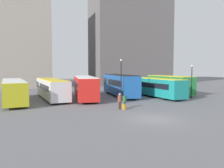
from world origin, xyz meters
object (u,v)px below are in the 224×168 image
at_px(bus_1, 51,88).
at_px(lamp_post_0, 121,77).
at_px(bus_0, 13,90).
at_px(lamp_post_1, 192,79).
at_px(bus_3, 120,84).
at_px(trash_bin, 124,99).
at_px(bus_4, 154,86).
at_px(bus_2, 85,87).
at_px(traveler, 120,100).
at_px(suitcase, 124,107).
at_px(bus_5, 169,84).

xyz_separation_m(bus_1, lamp_post_0, (8.34, -5.71, 1.72)).
relative_size(bus_0, lamp_post_1, 2.50).
bearing_deg(bus_3, bus_0, 100.27).
xyz_separation_m(bus_3, trash_bin, (-1.93, -6.52, -1.40)).
bearing_deg(lamp_post_1, bus_0, 168.52).
relative_size(bus_4, lamp_post_1, 2.54).
bearing_deg(bus_1, bus_2, -112.67).
relative_size(traveler, suitcase, 1.97).
xyz_separation_m(bus_1, traveler, (6.17, -10.72, -0.53)).
distance_m(bus_0, suitcase, 14.69).
relative_size(bus_5, traveler, 5.99).
height_order(lamp_post_1, trash_bin, lamp_post_1).
height_order(bus_2, trash_bin, bus_2).
distance_m(lamp_post_0, lamp_post_1, 10.52).
relative_size(bus_1, bus_4, 1.01).
distance_m(bus_0, lamp_post_1, 24.11).
bearing_deg(trash_bin, bus_3, 73.53).
distance_m(bus_2, suitcase, 10.09).
relative_size(traveler, trash_bin, 1.99).
bearing_deg(bus_0, bus_4, -98.90).
height_order(bus_4, traveler, bus_4).
relative_size(bus_2, bus_5, 1.15).
height_order(traveler, lamp_post_1, lamp_post_1).
bearing_deg(trash_bin, bus_5, 29.81).
height_order(bus_3, traveler, bus_3).
xyz_separation_m(traveler, lamp_post_0, (2.17, 5.01, 2.24)).
bearing_deg(bus_2, bus_5, -79.02).
distance_m(traveler, lamp_post_0, 5.91).
distance_m(bus_0, bus_5, 24.02).
relative_size(bus_4, bus_5, 1.20).
relative_size(bus_2, bus_3, 1.02).
bearing_deg(trash_bin, lamp_post_1, 0.21).
bearing_deg(lamp_post_0, bus_2, 130.92).
distance_m(bus_1, trash_bin, 10.79).
height_order(bus_3, lamp_post_0, lamp_post_0).
height_order(bus_0, bus_4, bus_4).
height_order(bus_3, suitcase, bus_3).
height_order(bus_0, lamp_post_1, lamp_post_1).
relative_size(bus_1, suitcase, 14.31).
xyz_separation_m(bus_2, traveler, (1.63, -9.40, -0.72)).
distance_m(bus_5, traveler, 16.60).
distance_m(bus_2, bus_5, 14.69).
bearing_deg(bus_4, bus_3, 56.98).
relative_size(bus_2, traveler, 6.90).
bearing_deg(bus_5, bus_2, 91.65).
bearing_deg(bus_4, bus_0, 82.52).
xyz_separation_m(bus_1, bus_2, (4.54, -1.33, 0.19)).
bearing_deg(trash_bin, lamp_post_0, 96.67).
distance_m(bus_2, bus_3, 5.96).
xyz_separation_m(bus_0, bus_4, (19.83, -0.78, 0.00)).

